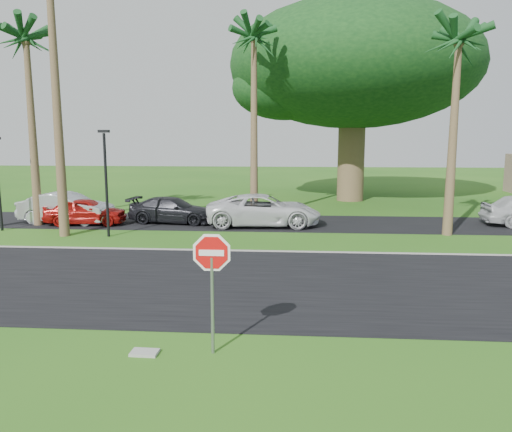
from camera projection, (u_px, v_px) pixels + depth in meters
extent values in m
plane|color=#245816|center=(212.00, 304.00, 13.16)|extent=(120.00, 120.00, 0.00)
cube|color=black|center=(223.00, 281.00, 15.13)|extent=(120.00, 8.00, 0.02)
cube|color=black|center=(252.00, 222.00, 25.47)|extent=(120.00, 5.00, 0.02)
cube|color=gray|center=(238.00, 251.00, 19.11)|extent=(120.00, 0.12, 0.06)
cylinder|color=gray|center=(212.00, 306.00, 10.01)|extent=(0.07, 0.07, 2.00)
cylinder|color=white|center=(212.00, 253.00, 9.84)|extent=(1.05, 0.02, 1.05)
cylinder|color=red|center=(212.00, 253.00, 9.84)|extent=(0.90, 0.02, 0.90)
cube|color=white|center=(212.00, 253.00, 9.84)|extent=(0.50, 0.02, 0.12)
cone|color=brown|center=(33.00, 133.00, 24.06)|extent=(0.44, 0.44, 9.00)
cone|color=brown|center=(57.00, 103.00, 21.21)|extent=(0.44, 0.44, 11.50)
cone|color=brown|center=(254.00, 129.00, 26.20)|extent=(0.44, 0.44, 9.50)
cone|color=brown|center=(453.00, 139.00, 21.67)|extent=(0.44, 0.44, 8.50)
cylinder|color=brown|center=(351.00, 157.00, 33.91)|extent=(1.80, 1.80, 6.00)
ellipsoid|color=black|center=(354.00, 65.00, 32.96)|extent=(16.50, 16.50, 8.25)
cylinder|color=black|center=(106.00, 186.00, 21.62)|extent=(0.12, 0.12, 4.50)
cube|color=black|center=(104.00, 131.00, 21.25)|extent=(0.45, 0.25, 0.12)
imported|color=silver|center=(67.00, 208.00, 25.15)|extent=(4.81, 2.00, 1.55)
imported|color=#A1100D|center=(86.00, 212.00, 24.75)|extent=(4.08, 1.94, 1.34)
imported|color=black|center=(172.00, 210.00, 25.30)|extent=(4.61, 2.28, 1.29)
imported|color=silver|center=(264.00, 210.00, 24.41)|extent=(5.71, 2.88, 1.55)
cube|color=#989A92|center=(145.00, 353.00, 10.11)|extent=(0.56, 0.37, 0.06)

